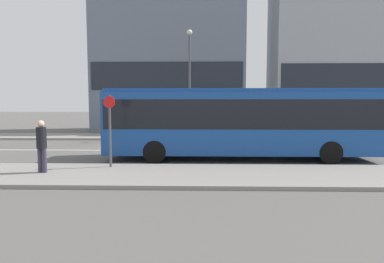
{
  "coord_description": "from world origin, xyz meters",
  "views": [
    {
      "loc": [
        3.98,
        -17.82,
        2.63
      ],
      "look_at": [
        3.57,
        -2.19,
        1.21
      ],
      "focal_mm": 32.0,
      "sensor_mm": 36.0,
      "label": 1
    }
  ],
  "objects_px": {
    "pedestrian_near_stop": "(42,143)",
    "parked_car_0": "(339,133)",
    "bus_stop_sign": "(110,125)",
    "city_bus": "(239,119)",
    "street_lamp": "(190,73)"
  },
  "relations": [
    {
      "from": "pedestrian_near_stop",
      "to": "parked_car_0",
      "type": "bearing_deg",
      "value": -125.94
    },
    {
      "from": "parked_car_0",
      "to": "bus_stop_sign",
      "type": "height_order",
      "value": "bus_stop_sign"
    },
    {
      "from": "city_bus",
      "to": "parked_car_0",
      "type": "distance_m",
      "value": 9.25
    },
    {
      "from": "pedestrian_near_stop",
      "to": "street_lamp",
      "type": "relative_size",
      "value": 0.26
    },
    {
      "from": "pedestrian_near_stop",
      "to": "bus_stop_sign",
      "type": "height_order",
      "value": "bus_stop_sign"
    },
    {
      "from": "pedestrian_near_stop",
      "to": "bus_stop_sign",
      "type": "bearing_deg",
      "value": -134.37
    },
    {
      "from": "city_bus",
      "to": "street_lamp",
      "type": "relative_size",
      "value": 1.67
    },
    {
      "from": "bus_stop_sign",
      "to": "street_lamp",
      "type": "height_order",
      "value": "street_lamp"
    },
    {
      "from": "parked_car_0",
      "to": "street_lamp",
      "type": "distance_m",
      "value": 10.2
    },
    {
      "from": "bus_stop_sign",
      "to": "pedestrian_near_stop",
      "type": "bearing_deg",
      "value": -153.76
    },
    {
      "from": "city_bus",
      "to": "parked_car_0",
      "type": "relative_size",
      "value": 2.54
    },
    {
      "from": "pedestrian_near_stop",
      "to": "bus_stop_sign",
      "type": "xyz_separation_m",
      "value": [
        2.12,
        1.04,
        0.54
      ]
    },
    {
      "from": "parked_car_0",
      "to": "bus_stop_sign",
      "type": "relative_size",
      "value": 1.72
    },
    {
      "from": "parked_car_0",
      "to": "bus_stop_sign",
      "type": "xyz_separation_m",
      "value": [
        -12.01,
        -8.73,
        1.09
      ]
    },
    {
      "from": "city_bus",
      "to": "bus_stop_sign",
      "type": "height_order",
      "value": "city_bus"
    }
  ]
}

